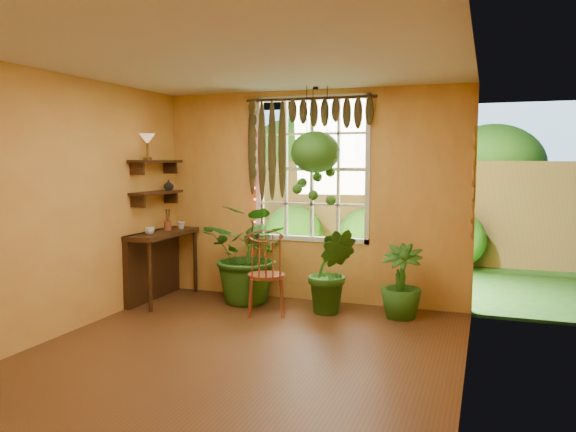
{
  "coord_description": "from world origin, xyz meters",
  "views": [
    {
      "loc": [
        2.13,
        -4.61,
        1.81
      ],
      "look_at": [
        0.08,
        1.15,
        1.21
      ],
      "focal_mm": 35.0,
      "sensor_mm": 36.0,
      "label": 1
    }
  ],
  "objects_px": {
    "potted_plant_left": "(251,253)",
    "hanging_basket": "(315,158)",
    "windsor_chair": "(266,286)",
    "counter_ledge": "(156,258)",
    "potted_plant_mid": "(331,271)"
  },
  "relations": [
    {
      "from": "potted_plant_mid",
      "to": "hanging_basket",
      "type": "bearing_deg",
      "value": 136.89
    },
    {
      "from": "potted_plant_left",
      "to": "hanging_basket",
      "type": "distance_m",
      "value": 1.47
    },
    {
      "from": "counter_ledge",
      "to": "windsor_chair",
      "type": "height_order",
      "value": "windsor_chair"
    },
    {
      "from": "potted_plant_left",
      "to": "potted_plant_mid",
      "type": "relative_size",
      "value": 1.24
    },
    {
      "from": "counter_ledge",
      "to": "potted_plant_left",
      "type": "relative_size",
      "value": 0.94
    },
    {
      "from": "windsor_chair",
      "to": "potted_plant_mid",
      "type": "distance_m",
      "value": 0.79
    },
    {
      "from": "potted_plant_left",
      "to": "hanging_basket",
      "type": "relative_size",
      "value": 0.87
    },
    {
      "from": "hanging_basket",
      "to": "potted_plant_left",
      "type": "bearing_deg",
      "value": -171.8
    },
    {
      "from": "windsor_chair",
      "to": "hanging_basket",
      "type": "xyz_separation_m",
      "value": [
        0.43,
        0.56,
        1.51
      ]
    },
    {
      "from": "windsor_chair",
      "to": "hanging_basket",
      "type": "relative_size",
      "value": 0.81
    },
    {
      "from": "potted_plant_left",
      "to": "hanging_basket",
      "type": "bearing_deg",
      "value": 8.2
    },
    {
      "from": "windsor_chair",
      "to": "potted_plant_left",
      "type": "height_order",
      "value": "potted_plant_left"
    },
    {
      "from": "potted_plant_left",
      "to": "counter_ledge",
      "type": "bearing_deg",
      "value": -168.27
    },
    {
      "from": "potted_plant_left",
      "to": "windsor_chair",
      "type": "bearing_deg",
      "value": -48.98
    },
    {
      "from": "counter_ledge",
      "to": "hanging_basket",
      "type": "xyz_separation_m",
      "value": [
        2.05,
        0.37,
        1.3
      ]
    }
  ]
}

